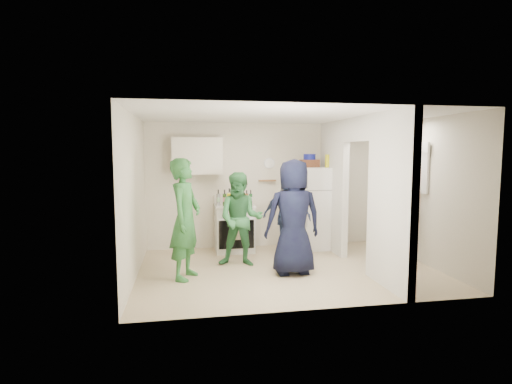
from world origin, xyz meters
TOP-DOWN VIEW (x-y plane):
  - floor at (0.00, 0.00)m, footprint 4.80×4.80m
  - wall_back at (0.00, 1.70)m, footprint 4.80×0.00m
  - wall_front at (0.00, -1.70)m, footprint 4.80×0.00m
  - wall_left at (-2.40, 0.00)m, footprint 0.00×3.40m
  - wall_right at (2.40, 0.00)m, footprint 0.00×3.40m
  - ceiling at (0.00, 0.00)m, footprint 4.80×4.80m
  - partition_pier_back at (1.20, 1.10)m, footprint 0.12×1.20m
  - partition_pier_front at (1.20, -1.10)m, footprint 0.12×1.20m
  - partition_header at (1.20, 0.00)m, footprint 0.12×1.00m
  - stove at (-0.71, 1.37)m, footprint 0.76×0.63m
  - upper_cabinet at (-1.40, 1.52)m, footprint 0.95×0.34m
  - fridge at (0.90, 1.34)m, footprint 0.67×0.65m
  - wicker_basket at (0.80, 1.39)m, footprint 0.35×0.25m
  - blue_bowl at (0.80, 1.39)m, footprint 0.24×0.24m
  - yellow_cup_stack_top at (1.12, 1.24)m, footprint 0.09×0.09m
  - wall_clock at (0.05, 1.68)m, footprint 0.22×0.02m
  - spice_shelf at (0.00, 1.65)m, footprint 0.35×0.08m
  - nook_window at (2.38, 0.20)m, footprint 0.03×0.70m
  - nook_window_frame at (2.36, 0.20)m, footprint 0.04×0.76m
  - nook_valance at (2.34, 0.20)m, footprint 0.04×0.82m
  - yellow_cup_stack_stove at (-0.83, 1.15)m, footprint 0.09×0.09m
  - red_cup at (-0.49, 1.17)m, footprint 0.09×0.09m
  - person_green_left at (-1.64, -0.17)m, footprint 0.67×0.79m
  - person_green_center at (-0.73, 0.36)m, footprint 0.90×0.78m
  - person_denim at (0.18, 0.75)m, footprint 0.95×0.70m
  - person_navy at (0.03, -0.24)m, footprint 0.91×0.60m
  - person_nook at (2.09, 0.37)m, footprint 0.83×1.21m
  - bottle_a at (-1.00, 1.50)m, footprint 0.07×0.07m
  - bottle_b at (-0.90, 1.27)m, footprint 0.07×0.07m
  - bottle_c at (-0.79, 1.51)m, footprint 0.08×0.08m
  - bottle_d at (-0.70, 1.32)m, footprint 0.07×0.07m
  - bottle_e at (-0.61, 1.56)m, footprint 0.07×0.07m
  - bottle_f at (-0.53, 1.41)m, footprint 0.07×0.07m
  - bottle_g at (-0.45, 1.49)m, footprint 0.07×0.07m
  - bottle_h at (-1.02, 1.26)m, footprint 0.06×0.06m
  - bottle_i at (-0.65, 1.45)m, footprint 0.08×0.08m
  - bottle_j at (-0.40, 1.26)m, footprint 0.06×0.06m

SIDE VIEW (x-z plane):
  - floor at x=0.00m, z-range 0.00..0.00m
  - stove at x=-0.71m, z-range 0.00..0.91m
  - person_denim at x=0.18m, z-range 0.00..1.50m
  - person_green_center at x=-0.73m, z-range 0.00..1.59m
  - fridge at x=0.90m, z-range 0.00..1.62m
  - person_nook at x=2.09m, z-range 0.00..1.73m
  - person_navy at x=0.03m, z-range 0.00..1.82m
  - person_green_left at x=-1.64m, z-range 0.00..1.84m
  - red_cup at x=-0.49m, z-range 0.91..1.03m
  - bottle_i at x=-0.65m, z-range 0.91..1.15m
  - yellow_cup_stack_stove at x=-0.83m, z-range 0.91..1.16m
  - bottle_e at x=-0.61m, z-range 0.91..1.16m
  - bottle_g at x=-0.45m, z-range 0.91..1.18m
  - bottle_a at x=-1.00m, z-range 0.91..1.18m
  - bottle_j at x=-0.40m, z-range 0.91..1.20m
  - bottle_b at x=-0.90m, z-range 0.91..1.22m
  - bottle_d at x=-0.70m, z-range 0.91..1.22m
  - bottle_c at x=-0.79m, z-range 0.91..1.22m
  - bottle_h at x=-1.02m, z-range 0.91..1.22m
  - bottle_f at x=-0.53m, z-range 0.91..1.22m
  - wall_back at x=0.00m, z-range -1.15..3.65m
  - wall_front at x=0.00m, z-range -1.15..3.65m
  - wall_left at x=-2.40m, z-range -0.45..2.95m
  - wall_right at x=2.40m, z-range -0.45..2.95m
  - partition_pier_back at x=1.20m, z-range 0.00..2.50m
  - partition_pier_front at x=1.20m, z-range 0.00..2.50m
  - spice_shelf at x=0.00m, z-range 1.34..1.36m
  - nook_window at x=2.38m, z-range 1.25..2.05m
  - nook_window_frame at x=2.36m, z-range 1.22..2.08m
  - wicker_basket at x=0.80m, z-range 1.62..1.77m
  - wall_clock at x=0.05m, z-range 1.59..1.81m
  - yellow_cup_stack_top at x=1.12m, z-range 1.62..1.87m
  - blue_bowl at x=0.80m, z-range 1.77..1.88m
  - upper_cabinet at x=-1.40m, z-range 1.50..2.20m
  - nook_valance at x=2.34m, z-range 1.91..2.09m
  - partition_header at x=1.20m, z-range 2.10..2.50m
  - ceiling at x=0.00m, z-range 2.50..2.50m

